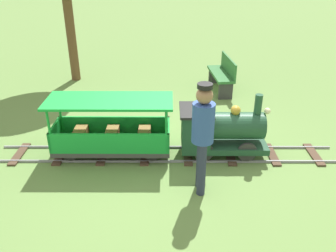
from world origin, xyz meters
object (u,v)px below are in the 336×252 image
at_px(conductor_person, 203,131).
at_px(park_bench, 223,74).
at_px(locomotive, 219,130).
at_px(passenger_car, 112,133).

height_order(conductor_person, park_bench, conductor_person).
distance_m(locomotive, conductor_person, 1.13).
xyz_separation_m(passenger_car, park_bench, (-3.09, 2.24, -0.01)).
bearing_deg(locomotive, park_bench, 171.27).
height_order(locomotive, passenger_car, locomotive).
xyz_separation_m(conductor_person, park_bench, (-4.05, 0.85, -0.54)).
distance_m(locomotive, passenger_car, 1.77).
relative_size(locomotive, passenger_car, 0.72).
distance_m(passenger_car, conductor_person, 1.77).
xyz_separation_m(locomotive, conductor_person, (0.96, -0.37, 0.47)).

